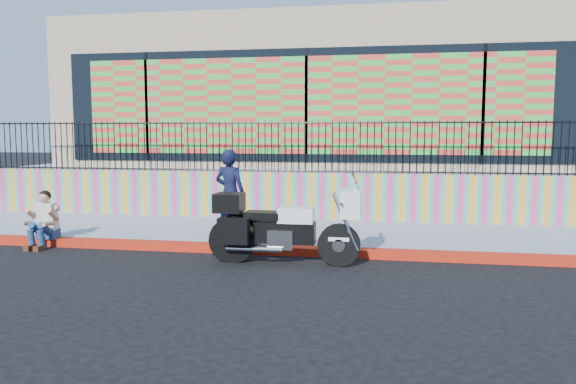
# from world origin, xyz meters

# --- Properties ---
(ground) EXTENTS (90.00, 90.00, 0.00)m
(ground) POSITION_xyz_m (0.00, 0.00, 0.00)
(ground) COLOR black
(ground) RESTS_ON ground
(red_curb) EXTENTS (16.00, 0.30, 0.15)m
(red_curb) POSITION_xyz_m (0.00, 0.00, 0.07)
(red_curb) COLOR #B61B0D
(red_curb) RESTS_ON ground
(sidewalk) EXTENTS (16.00, 3.00, 0.15)m
(sidewalk) POSITION_xyz_m (0.00, 1.65, 0.07)
(sidewalk) COLOR #96A0B4
(sidewalk) RESTS_ON ground
(mural_wall) EXTENTS (16.00, 0.20, 1.10)m
(mural_wall) POSITION_xyz_m (0.00, 3.25, 0.70)
(mural_wall) COLOR #EA3D81
(mural_wall) RESTS_ON sidewalk
(metal_fence) EXTENTS (15.80, 0.04, 1.20)m
(metal_fence) POSITION_xyz_m (0.00, 3.25, 1.85)
(metal_fence) COLOR black
(metal_fence) RESTS_ON mural_wall
(elevated_platform) EXTENTS (16.00, 10.00, 1.25)m
(elevated_platform) POSITION_xyz_m (0.00, 8.35, 0.62)
(elevated_platform) COLOR #96A0B4
(elevated_platform) RESTS_ON ground
(storefront_building) EXTENTS (14.00, 8.06, 4.00)m
(storefront_building) POSITION_xyz_m (0.00, 8.13, 3.25)
(storefront_building) COLOR tan
(storefront_building) RESTS_ON elevated_platform
(police_motorcycle) EXTENTS (2.51, 0.83, 1.56)m
(police_motorcycle) POSITION_xyz_m (0.29, -0.70, 0.65)
(police_motorcycle) COLOR black
(police_motorcycle) RESTS_ON ground
(police_officer) EXTENTS (0.70, 0.54, 1.72)m
(police_officer) POSITION_xyz_m (-1.03, 0.78, 1.01)
(police_officer) COLOR black
(police_officer) RESTS_ON sidewalk
(seated_man) EXTENTS (0.54, 0.71, 1.06)m
(seated_man) POSITION_xyz_m (-4.44, -0.24, 0.45)
(seated_man) COLOR navy
(seated_man) RESTS_ON ground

